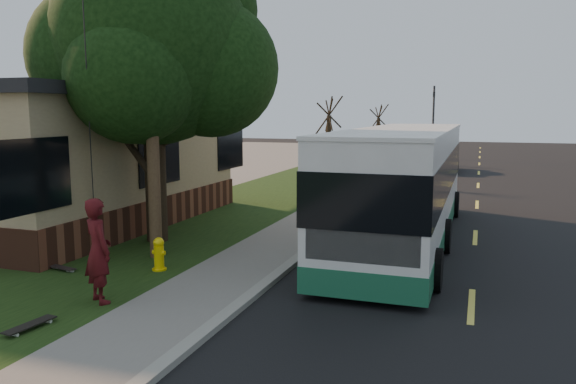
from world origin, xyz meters
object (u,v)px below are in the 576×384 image
(dumpster, at_px, (162,181))
(bare_tree_far, at_px, (378,133))
(leafy_tree, at_px, (155,50))
(distant_car, at_px, (443,158))
(bare_tree_near, at_px, (329,139))
(utility_pole, at_px, (150,65))
(skateboarder, at_px, (98,251))
(traffic_signal, at_px, (433,117))
(fire_hydrant, at_px, (159,254))
(transit_bus, at_px, (404,182))
(skateboard_spare, at_px, (62,268))
(skateboard_main, at_px, (30,325))

(dumpster, bearing_deg, bare_tree_far, 75.13)
(leafy_tree, distance_m, distant_car, 22.84)
(bare_tree_near, bearing_deg, utility_pole, -89.34)
(skateboarder, distance_m, distant_car, 26.78)
(traffic_signal, bearing_deg, bare_tree_near, -104.04)
(utility_pole, bearing_deg, skateboarder, -75.77)
(utility_pole, bearing_deg, fire_hydrant, -54.62)
(bare_tree_far, relative_size, transit_bus, 0.35)
(dumpster, bearing_deg, skateboard_spare, -69.96)
(transit_bus, distance_m, dumpster, 11.57)
(distant_car, bearing_deg, traffic_signal, 97.77)
(utility_pole, distance_m, leafy_tree, 1.94)
(traffic_signal, bearing_deg, skateboarder, -94.74)
(skateboard_spare, relative_size, distant_car, 0.17)
(transit_bus, xyz_separation_m, dumpster, (-10.50, 4.77, -0.95))
(leafy_tree, relative_size, skateboard_main, 8.41)
(skateboarder, xyz_separation_m, distant_car, (4.41, 26.41, -0.25))
(utility_pole, bearing_deg, distant_car, 77.36)
(skateboard_spare, bearing_deg, skateboarder, -34.52)
(leafy_tree, bearing_deg, skateboard_spare, -97.75)
(transit_bus, relative_size, skateboarder, 5.92)
(dumpster, bearing_deg, traffic_signal, 69.92)
(utility_pole, distance_m, skateboard_spare, 5.00)
(skateboard_main, bearing_deg, leafy_tree, 102.79)
(skateboard_main, bearing_deg, fire_hydrant, 87.83)
(skateboard_main, bearing_deg, transit_bus, 60.49)
(fire_hydrant, distance_m, skateboarder, 2.27)
(skateboard_spare, bearing_deg, fire_hydrant, 19.47)
(transit_bus, relative_size, dumpster, 7.33)
(fire_hydrant, distance_m, traffic_signal, 34.25)
(fire_hydrant, height_order, transit_bus, transit_bus)
(leafy_tree, height_order, skateboard_main, leafy_tree)
(bare_tree_near, distance_m, dumpster, 9.80)
(utility_pole, relative_size, distant_car, 1.96)
(traffic_signal, xyz_separation_m, skateboarder, (-3.00, -36.18, -2.12))
(transit_bus, bearing_deg, skateboarder, -123.04)
(skateboard_spare, bearing_deg, distant_car, 75.32)
(transit_bus, distance_m, skateboard_main, 9.92)
(bare_tree_near, xyz_separation_m, distant_car, (5.41, 6.23, -1.36))
(fire_hydrant, height_order, traffic_signal, traffic_signal)
(skateboard_main, xyz_separation_m, dumpster, (-5.67, 13.30, 0.58))
(leafy_tree, relative_size, transit_bus, 0.68)
(leafy_tree, xyz_separation_m, transit_bus, (6.26, 2.23, -3.51))
(skateboarder, bearing_deg, fire_hydrant, -56.34)
(skateboard_spare, bearing_deg, transit_bus, 39.77)
(fire_hydrant, bearing_deg, bare_tree_near, 92.86)
(traffic_signal, height_order, skateboard_main, traffic_signal)
(bare_tree_far, relative_size, dumpster, 2.57)
(skateboard_main, height_order, distant_car, distant_car)
(transit_bus, relative_size, skateboard_main, 12.39)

